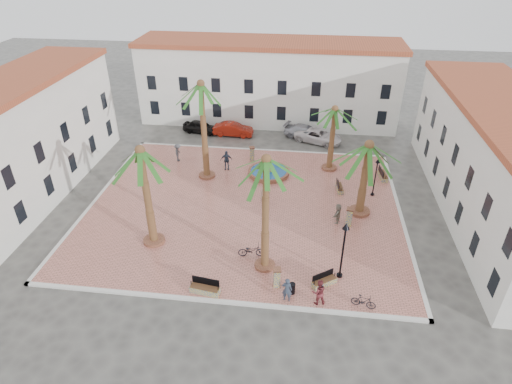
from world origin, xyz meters
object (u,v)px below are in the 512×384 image
palm_nw (201,94)px  car_white (318,136)px  bench_e (339,188)px  bicycle_b (364,301)px  car_silver (306,132)px  bench_ne (383,176)px  pedestrian_fountain_a (265,192)px  bench_s (205,289)px  lamppost_e (376,171)px  cyclist_a (287,290)px  pedestrian_east (338,213)px  cyclist_b (319,292)px  bicycle_a (251,250)px  pedestrian_north (178,153)px  palm_e (368,155)px  bollard_n (252,154)px  pedestrian_fountain_b (226,160)px  car_red (233,129)px  car_black (201,127)px  palm_s (266,171)px  litter_bin (292,288)px  bollard_e (349,217)px  palm_sw (142,162)px  palm_ne (334,117)px  bench_se (324,282)px  fountain (269,171)px  lamppost_s (344,241)px  bollard_se (277,277)px

palm_nw → car_white: 15.94m
bench_e → bicycle_b: 14.00m
bicycle_b → car_silver: size_ratio=0.31×
bench_ne → pedestrian_fountain_a: bearing=109.6°
bench_s → lamppost_e: bearing=56.6°
palm_nw → cyclist_a: (8.52, -15.02, -7.17)m
palm_nw → pedestrian_fountain_a: palm_nw is taller
palm_nw → car_silver: (9.13, 10.20, -7.48)m
pedestrian_east → car_white: 15.50m
cyclist_b → car_silver: cyclist_b is taller
bicycle_a → pedestrian_north: pedestrian_north is taller
palm_e → pedestrian_north: 19.39m
bollard_n → pedestrian_fountain_b: (-2.24, -2.10, 0.20)m
lamppost_e → car_red: lamppost_e is taller
bollard_n → car_black: bollard_n is taller
palm_s → lamppost_e: bearing=51.1°
bench_s → litter_bin: size_ratio=2.63×
bollard_e → car_black: bearing=133.7°
litter_bin → pedestrian_fountain_b: bearing=114.3°
palm_sw → pedestrian_east: bearing=17.2°
car_silver → bench_s: bearing=-174.3°
bench_ne → bollard_n: bollard_n is taller
palm_ne → palm_nw: bearing=-165.6°
bench_se → pedestrian_north: (-14.44, 16.13, 0.66)m
bicycle_a → car_silver: 21.50m
palm_e → car_black: (-16.96, 14.80, -4.78)m
litter_bin → car_silver: bearing=89.3°
car_white → palm_nw: bearing=152.0°
bicycle_a → pedestrian_fountain_b: (-4.14, 12.70, 0.47)m
palm_s → car_red: (-5.98, 22.01, -6.95)m
bench_ne → pedestrian_fountain_a: 11.87m
palm_nw → bench_s: 17.20m
fountain → bollard_n: fountain is taller
lamppost_e → pedestrian_north: (-18.83, 4.29, -1.51)m
bollard_n → car_silver: 8.33m
bollard_n → bicycle_a: bollard_n is taller
lamppost_e → car_white: size_ratio=0.69×
lamppost_e → pedestrian_east: (-3.27, -4.53, -1.59)m
bench_ne → bicycle_b: 17.01m
bench_ne → pedestrian_north: pedestrian_north is taller
palm_ne → pedestrian_fountain_a: size_ratio=3.56×
palm_sw → bench_e: 18.11m
bench_s → lamppost_s: 9.48m
bench_e → car_black: car_black is taller
bench_s → bollard_se: bearing=22.5°
bench_s → bollard_n: (0.59, 18.77, 0.48)m
bollard_se → bicycle_a: (-2.05, 2.82, -0.26)m
lamppost_e → pedestrian_fountain_a: 9.69m
cyclist_b → cyclist_a: bearing=-12.6°
pedestrian_east → palm_sw: bearing=-58.8°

